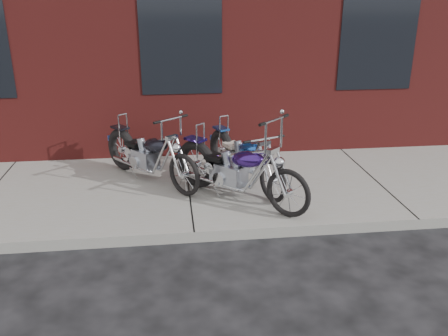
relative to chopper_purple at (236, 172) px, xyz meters
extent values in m
plane|color=black|center=(-0.66, -0.94, -0.57)|extent=(120.00, 120.00, 0.00)
cube|color=#9B9B9B|center=(-0.66, 0.56, -0.50)|extent=(22.00, 3.00, 0.15)
torus|color=black|center=(-0.42, 0.43, -0.05)|extent=(0.63, 0.64, 0.75)
torus|color=black|center=(0.72, -0.74, -0.09)|extent=(0.52, 0.53, 0.68)
cube|color=gray|center=(0.05, -0.05, -0.06)|extent=(0.50, 0.50, 0.31)
ellipsoid|color=navy|center=(0.25, -0.26, 0.24)|extent=(0.59, 0.60, 0.32)
cube|color=black|center=(-0.14, 0.14, 0.15)|extent=(0.38, 0.38, 0.06)
cylinder|color=silver|center=(0.63, -0.65, 0.19)|extent=(0.24, 0.25, 0.56)
cylinder|color=silver|center=(0.54, -0.56, 0.88)|extent=(0.43, 0.42, 0.03)
cylinder|color=silver|center=(-0.36, 0.37, 0.35)|extent=(0.03, 0.03, 0.50)
cylinder|color=silver|center=(-0.02, 0.20, -0.19)|extent=(0.69, 0.70, 0.05)
torus|color=black|center=(-0.01, 1.14, -0.08)|extent=(0.39, 0.69, 0.69)
torus|color=black|center=(0.56, -0.27, -0.11)|extent=(0.30, 0.61, 0.63)
cube|color=gray|center=(0.23, 0.56, -0.09)|extent=(0.40, 0.46, 0.29)
ellipsoid|color=#1F53AF|center=(0.33, 0.31, 0.19)|extent=(0.43, 0.59, 0.30)
cube|color=beige|center=(0.13, 0.80, 0.11)|extent=(0.32, 0.34, 0.06)
cylinder|color=silver|center=(0.52, -0.16, 0.14)|extent=(0.14, 0.27, 0.52)
cylinder|color=silver|center=(0.47, -0.04, 0.45)|extent=(0.50, 0.23, 0.03)
cylinder|color=silver|center=(0.02, 1.06, 0.29)|extent=(0.03, 0.03, 0.46)
cylinder|color=silver|center=(0.25, 0.80, -0.21)|extent=(0.37, 0.82, 0.05)
torus|color=black|center=(-1.63, 1.33, -0.07)|extent=(0.56, 0.64, 0.72)
torus|color=black|center=(-0.64, 0.13, -0.10)|extent=(0.46, 0.54, 0.65)
cube|color=gray|center=(-1.22, 0.84, -0.08)|extent=(0.47, 0.48, 0.30)
ellipsoid|color=black|center=(-1.05, 0.63, 0.21)|extent=(0.55, 0.59, 0.30)
cube|color=black|center=(-1.39, 1.04, 0.12)|extent=(0.36, 0.37, 0.06)
cylinder|color=silver|center=(-0.72, 0.22, 0.16)|extent=(0.21, 0.25, 0.54)
cylinder|color=silver|center=(-0.80, 0.32, 0.70)|extent=(0.44, 0.37, 0.03)
cylinder|color=silver|center=(-1.58, 1.27, 0.31)|extent=(0.03, 0.03, 0.48)
cylinder|color=silver|center=(-1.27, 1.09, -0.20)|extent=(0.60, 0.72, 0.05)
camera|label=1|loc=(-0.92, -6.25, 2.43)|focal=38.00mm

